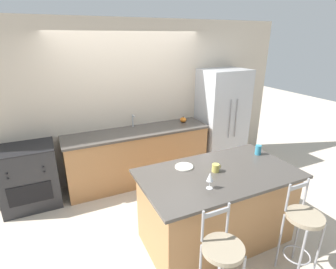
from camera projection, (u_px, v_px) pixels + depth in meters
The scene contains 14 objects.
ground_plane at pixel (147, 189), 4.41m from camera, with size 18.00×18.00×0.00m, color beige.
wall_back at pixel (130, 102), 4.52m from camera, with size 6.00×0.07×2.70m.
back_counter at pixel (138, 155), 4.56m from camera, with size 2.44×0.67×0.94m.
sink_faucet at pixel (133, 119), 4.52m from camera, with size 0.02×0.13×0.22m.
kitchen_island at pixel (216, 206), 3.19m from camera, with size 1.84×1.03×0.94m.
refrigerator at pixel (221, 119), 5.04m from camera, with size 0.84×0.70×1.87m.
oven_range at pixel (29, 176), 3.88m from camera, with size 0.78×0.64×0.94m.
bar_stool_near at pixel (222, 259), 2.29m from camera, with size 0.37×0.37×1.05m.
bar_stool_far at pixel (302, 226), 2.68m from camera, with size 0.37×0.37×1.05m.
dinner_plate at pixel (184, 167), 3.14m from camera, with size 0.22×0.22×0.02m.
wine_glass at pixel (210, 177), 2.67m from camera, with size 0.07×0.07×0.18m.
coffee_mug at pixel (216, 168), 3.03m from camera, with size 0.12×0.08×0.09m.
tumbler_cup at pixel (258, 150), 3.47m from camera, with size 0.08×0.08×0.13m.
pumpkin_decoration at pixel (183, 120), 4.80m from camera, with size 0.12×0.12×0.12m.
Camera 1 is at (-1.29, -3.60, 2.42)m, focal length 28.00 mm.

